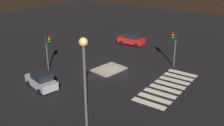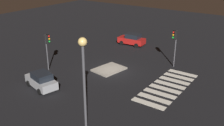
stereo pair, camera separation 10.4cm
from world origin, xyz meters
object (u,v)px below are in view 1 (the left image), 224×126
object	(u,v)px
car_silver	(41,81)
traffic_light_west	(47,43)
street_lamp	(85,73)
car_red	(132,39)
traffic_light_east	(175,40)
traffic_island	(109,69)

from	to	relation	value
car_silver	traffic_light_west	size ratio (longest dim) A/B	0.98
street_lamp	car_red	bearing A→B (deg)	23.09
car_silver	traffic_light_west	distance (m)	5.16
car_silver	car_red	size ratio (longest dim) A/B	1.01
traffic_light_east	traffic_island	bearing A→B (deg)	-3.32
car_red	street_lamp	bearing A→B (deg)	109.39
car_silver	traffic_light_east	distance (m)	15.21
traffic_light_east	traffic_light_west	distance (m)	14.22
car_red	street_lamp	world-z (taller)	street_lamp
traffic_island	street_lamp	size ratio (longest dim) A/B	0.51
traffic_island	traffic_light_west	distance (m)	7.41
traffic_light_east	street_lamp	world-z (taller)	street_lamp
car_silver	traffic_light_east	bearing A→B (deg)	-109.36
traffic_light_east	traffic_light_west	size ratio (longest dim) A/B	1.05
traffic_light_west	street_lamp	distance (m)	13.80
car_red	traffic_light_west	bearing A→B (deg)	74.58
traffic_island	traffic_light_east	size ratio (longest dim) A/B	0.88
traffic_island	car_red	world-z (taller)	car_red
car_red	street_lamp	distance (m)	22.85
traffic_island	street_lamp	distance (m)	13.54
car_red	traffic_light_west	world-z (taller)	traffic_light_west
street_lamp	traffic_island	bearing A→B (deg)	28.60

